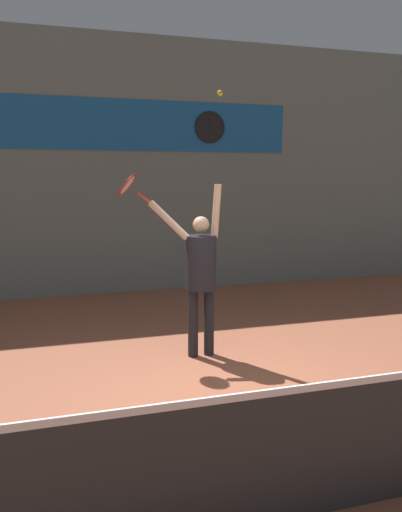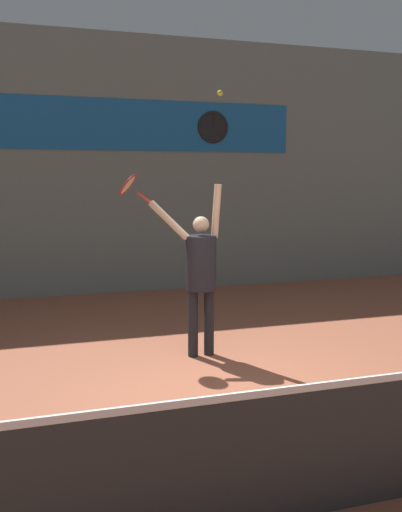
% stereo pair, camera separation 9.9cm
% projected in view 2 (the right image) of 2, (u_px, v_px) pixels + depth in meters
% --- Properties ---
extents(ground_plane, '(18.00, 18.00, 0.00)m').
position_uv_depth(ground_plane, '(227.00, 414.00, 4.88)').
color(ground_plane, '#9E563D').
extents(back_wall, '(18.00, 0.10, 5.00)m').
position_uv_depth(back_wall, '(137.00, 167.00, 9.84)').
color(back_wall, slate).
rests_on(back_wall, ground_plane).
extents(sponsor_banner, '(6.33, 0.02, 0.97)m').
position_uv_depth(sponsor_banner, '(136.00, 125.00, 9.66)').
color(sponsor_banner, '#195B9E').
extents(scoreboard_clock, '(0.64, 0.06, 0.64)m').
position_uv_depth(scoreboard_clock, '(213.00, 127.00, 10.06)').
color(scoreboard_clock, black).
extents(court_net, '(8.93, 0.07, 1.06)m').
position_uv_depth(court_net, '(304.00, 449.00, 3.32)').
color(court_net, '#333333').
rests_on(court_net, ground_plane).
extents(tennis_player, '(0.90, 0.57, 2.21)m').
position_uv_depth(tennis_player, '(200.00, 269.00, 6.32)').
color(tennis_player, black).
rests_on(tennis_player, ground_plane).
extents(tennis_racket, '(0.46, 0.40, 0.38)m').
position_uv_depth(tennis_racket, '(129.00, 186.00, 6.34)').
color(tennis_racket, red).
extents(tennis_ball, '(0.07, 0.07, 0.07)m').
position_uv_depth(tennis_ball, '(220.00, 93.00, 5.99)').
color(tennis_ball, '#CCDB2D').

